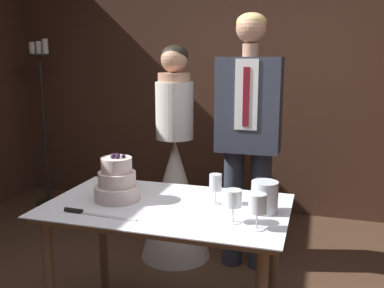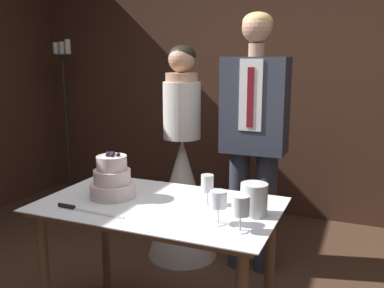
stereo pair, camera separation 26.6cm
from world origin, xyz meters
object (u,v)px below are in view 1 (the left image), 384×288
Objects in this scene: cake_knife at (86,213)px; groom at (248,130)px; bride at (175,183)px; wine_glass_far at (233,199)px; tiered_cake at (117,182)px; wine_glass_middle at (257,204)px; hurricane_candle at (265,198)px; cake_table at (167,222)px; candle_stand at (44,122)px; wine_glass_near at (216,184)px.

groom is at bearing 64.59° from cake_knife.
groom reaches higher than bride.
tiered_cake is at bearing 168.13° from wine_glass_far.
wine_glass_far reaches higher than cake_knife.
wine_glass_middle is 1.04× the size of wine_glass_far.
cake_knife is 0.90m from hurricane_candle.
tiered_cake reaches higher than wine_glass_far.
candle_stand is (-1.96, 1.70, 0.21)m from cake_table.
wine_glass_far and hurricane_candle have the same top height.
wine_glass_near is at bearing 9.52° from tiered_cake.
cake_table is at bearing 160.06° from wine_glass_middle.
bride is (-0.79, 0.89, -0.25)m from hurricane_candle.
cake_table is 1.04m from groom.
wine_glass_near is (0.58, 0.34, 0.10)m from cake_knife.
candle_stand is at bearing 155.64° from bride.
wine_glass_near is (0.53, 0.09, 0.01)m from tiered_cake.
wine_glass_middle is 0.09× the size of groom.
tiered_cake is 0.14× the size of groom.
hurricane_candle is at bearing -33.83° from candle_stand.
groom is 2.37m from candle_stand.
groom is (0.57, 0.93, 0.17)m from tiered_cake.
wine_glass_middle is at bearing -46.59° from wine_glass_near.
candle_stand reaches higher than wine_glass_middle.
cake_knife is 0.24× the size of candle_stand.
cake_knife is 0.86m from wine_glass_middle.
candle_stand is at bearing 146.17° from hurricane_candle.
wine_glass_middle is (0.80, -0.19, 0.02)m from tiered_cake.
tiered_cake is 1.61× the size of hurricane_candle.
hurricane_candle reaches higher than cake_table.
tiered_cake is 0.97m from bride.
groom is at bearing -0.05° from bride.
bride reaches higher than wine_glass_near.
wine_glass_far is at bearing -125.23° from hurricane_candle.
tiered_cake is 0.27m from cake_knife.
cake_table is 0.70× the size of groom.
tiered_cake is at bearing -170.48° from wine_glass_near.
cake_knife is (-0.05, -0.25, -0.09)m from tiered_cake.
wine_glass_far is at bearing -58.34° from bride.
wine_glass_near is 1.02× the size of wine_glass_far.
tiered_cake is at bearing -121.32° from groom.
wine_glass_middle is at bearing -55.05° from bride.
cake_knife reaches higher than cake_table.
cake_knife is at bearing -161.53° from hurricane_candle.
candle_stand is (-2.35, 1.84, -0.01)m from wine_glass_far.
candle_stand reaches higher than cake_table.
wine_glass_far is 1.29m from bride.
tiered_cake is 1.10m from groom.
tiered_cake reaches higher than wine_glass_near.
tiered_cake is 1.55× the size of wine_glass_middle.
candle_stand reaches higher than bride.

